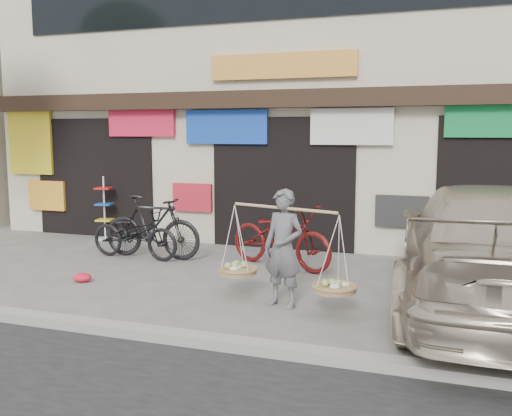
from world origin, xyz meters
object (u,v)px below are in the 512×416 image
(bike_0, at_px, (135,233))
(bike_2, at_px, (281,236))
(street_vendor, at_px, (283,253))
(bike_1, at_px, (152,227))
(display_rack, at_px, (105,214))
(suv, at_px, (493,247))

(bike_0, xyz_separation_m, bike_2, (2.83, 0.23, 0.08))
(street_vendor, height_order, bike_1, street_vendor)
(display_rack, bearing_deg, street_vendor, -33.62)
(bike_2, relative_size, display_rack, 1.51)
(street_vendor, distance_m, bike_0, 4.04)
(street_vendor, bearing_deg, display_rack, 163.38)
(bike_0, distance_m, bike_2, 2.84)
(bike_0, height_order, bike_2, bike_2)
(bike_1, distance_m, suv, 6.08)
(street_vendor, distance_m, display_rack, 6.21)
(bike_2, height_order, suv, suv)
(bike_1, height_order, suv, suv)
(street_vendor, relative_size, display_rack, 1.46)
(bike_0, xyz_separation_m, suv, (6.22, -1.21, 0.37))
(bike_1, xyz_separation_m, bike_2, (2.54, 0.10, -0.04))
(bike_1, height_order, display_rack, display_rack)
(street_vendor, distance_m, suv, 2.80)
(bike_1, bearing_deg, display_rack, 55.61)
(bike_0, xyz_separation_m, bike_1, (0.30, 0.13, 0.11))
(bike_1, relative_size, display_rack, 1.41)
(street_vendor, relative_size, bike_0, 1.12)
(street_vendor, bearing_deg, bike_1, 163.89)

